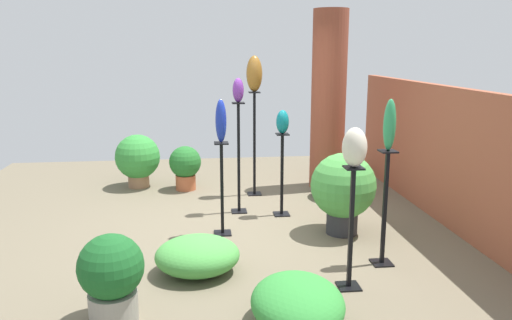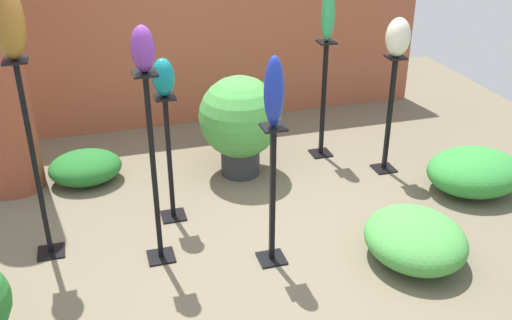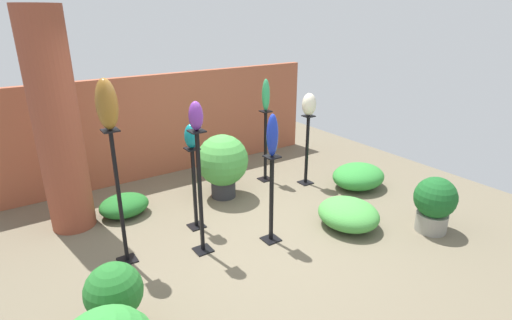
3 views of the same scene
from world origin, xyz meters
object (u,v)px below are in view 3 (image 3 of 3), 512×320
(pedestal_teal, at_px, (195,192))
(art_vase_violet, at_px, (196,116))
(art_vase_jade, at_px, (266,95))
(potted_plant_mid_right, at_px, (114,296))
(pedestal_ivory, at_px, (307,153))
(pedestal_cobalt, at_px, (271,203))
(potted_plant_mid_left, at_px, (223,162))
(pedestal_violet, at_px, (200,198))
(brick_pillar, at_px, (57,125))
(art_vase_bronze, at_px, (107,104))
(art_vase_cobalt, at_px, (272,135))
(pedestal_jade, at_px, (265,149))
(potted_plant_front_left, at_px, (435,203))
(art_vase_ivory, at_px, (309,104))
(pedestal_bronze, at_px, (120,204))
(art_vase_teal, at_px, (191,136))

(pedestal_teal, height_order, art_vase_violet, art_vase_violet)
(art_vase_jade, xyz_separation_m, potted_plant_mid_right, (-2.99, -2.02, -1.03))
(pedestal_ivory, relative_size, pedestal_cobalt, 1.03)
(art_vase_violet, relative_size, potted_plant_mid_left, 0.32)
(pedestal_violet, bearing_deg, potted_plant_mid_left, 50.79)
(brick_pillar, bearing_deg, art_vase_bronze, -74.76)
(art_vase_cobalt, xyz_separation_m, art_vase_violet, (-0.79, 0.26, 0.28))
(pedestal_jade, bearing_deg, pedestal_ivory, -46.35)
(pedestal_ivory, height_order, pedestal_violet, pedestal_violet)
(art_vase_violet, bearing_deg, potted_plant_front_left, -24.93)
(brick_pillar, distance_m, art_vase_ivory, 3.45)
(brick_pillar, bearing_deg, potted_plant_mid_right, -91.73)
(potted_plant_front_left, bearing_deg, potted_plant_mid_right, 172.73)
(pedestal_violet, height_order, potted_plant_front_left, pedestal_violet)
(pedestal_teal, height_order, art_vase_cobalt, art_vase_cobalt)
(pedestal_bronze, distance_m, art_vase_bronze, 1.07)
(brick_pillar, height_order, art_vase_bronze, brick_pillar)
(art_vase_ivory, xyz_separation_m, art_vase_bronze, (-3.06, -0.52, 0.48))
(art_vase_cobalt, relative_size, art_vase_jade, 0.98)
(art_vase_ivory, relative_size, potted_plant_mid_left, 0.36)
(pedestal_jade, bearing_deg, art_vase_cobalt, -123.24)
(potted_plant_mid_right, bearing_deg, art_vase_jade, 34.11)
(brick_pillar, bearing_deg, pedestal_violet, -52.82)
(pedestal_cobalt, bearing_deg, art_vase_bronze, 160.76)
(potted_plant_front_left, bearing_deg, brick_pillar, 144.23)
(pedestal_cobalt, xyz_separation_m, potted_plant_mid_left, (0.14, 1.39, 0.05))
(art_vase_bronze, bearing_deg, potted_plant_mid_right, -110.68)
(pedestal_ivory, distance_m, pedestal_cobalt, 1.83)
(pedestal_cobalt, bearing_deg, pedestal_jade, 56.76)
(pedestal_teal, bearing_deg, art_vase_teal, 90.00)
(art_vase_teal, xyz_separation_m, potted_plant_front_left, (2.42, -1.75, -0.83))
(pedestal_jade, relative_size, potted_plant_front_left, 1.62)
(brick_pillar, relative_size, art_vase_ivory, 7.87)
(art_vase_cobalt, distance_m, potted_plant_mid_right, 2.24)
(brick_pillar, xyz_separation_m, art_vase_violet, (1.11, -1.47, 0.26))
(pedestal_cobalt, bearing_deg, potted_plant_mid_right, -166.58)
(pedestal_cobalt, height_order, pedestal_teal, pedestal_cobalt)
(brick_pillar, distance_m, potted_plant_mid_right, 2.40)
(pedestal_bronze, xyz_separation_m, art_vase_cobalt, (1.58, -0.55, 0.63))
(art_vase_violet, xyz_separation_m, potted_plant_mid_right, (-1.18, -0.73, -1.23))
(art_vase_jade, bearing_deg, potted_plant_mid_right, -145.89)
(pedestal_violet, distance_m, art_vase_bronze, 1.39)
(pedestal_bronze, relative_size, art_vase_ivory, 4.43)
(pedestal_ivory, bearing_deg, potted_plant_mid_left, 166.55)
(pedestal_ivory, relative_size, art_vase_teal, 3.77)
(pedestal_ivory, distance_m, potted_plant_mid_right, 3.78)
(potted_plant_front_left, bearing_deg, art_vase_jade, 107.64)
(art_vase_bronze, height_order, potted_plant_mid_left, art_vase_bronze)
(potted_plant_front_left, bearing_deg, art_vase_violet, 155.07)
(pedestal_ivory, bearing_deg, art_vase_jade, 133.65)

